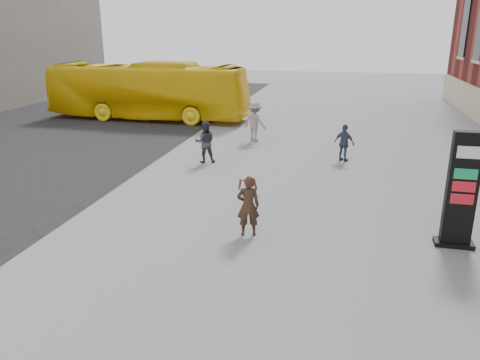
% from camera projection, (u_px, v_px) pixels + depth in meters
% --- Properties ---
extents(ground, '(100.00, 100.00, 0.00)m').
position_uv_depth(ground, '(249.00, 239.00, 11.48)').
color(ground, '#9E9EA3').
extents(info_pylon, '(0.89, 0.46, 2.77)m').
position_uv_depth(info_pylon, '(461.00, 191.00, 10.74)').
color(info_pylon, black).
rests_on(info_pylon, ground).
extents(woman, '(0.69, 0.66, 1.55)m').
position_uv_depth(woman, '(248.00, 205.00, 11.51)').
color(woman, '#342216').
rests_on(woman, ground).
extents(bus, '(11.61, 3.08, 3.21)m').
position_uv_depth(bus, '(148.00, 91.00, 26.61)').
color(bus, yellow).
rests_on(bus, road).
extents(pedestrian_a, '(0.93, 0.81, 1.60)m').
position_uv_depth(pedestrian_a, '(205.00, 142.00, 17.96)').
color(pedestrian_a, '#34363F').
rests_on(pedestrian_a, ground).
extents(pedestrian_b, '(1.36, 1.13, 1.83)m').
position_uv_depth(pedestrian_b, '(255.00, 122.00, 21.35)').
color(pedestrian_b, gray).
rests_on(pedestrian_b, ground).
extents(pedestrian_c, '(0.92, 0.73, 1.45)m').
position_uv_depth(pedestrian_c, '(344.00, 143.00, 18.13)').
color(pedestrian_c, '#38495F').
rests_on(pedestrian_c, ground).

